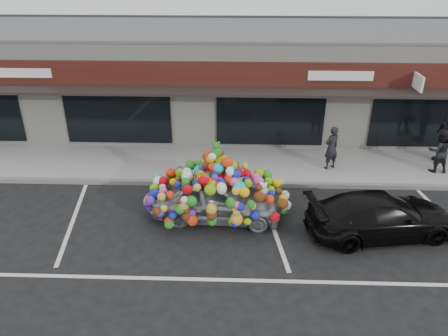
{
  "coord_description": "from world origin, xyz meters",
  "views": [
    {
      "loc": [
        1.74,
        -10.69,
        7.37
      ],
      "look_at": [
        1.33,
        1.4,
        1.24
      ],
      "focal_mm": 35.0,
      "sensor_mm": 36.0,
      "label": 1
    }
  ],
  "objects_px": {
    "black_sedan": "(381,215)",
    "pedestrian_a": "(331,148)",
    "pedestrian_c": "(444,138)",
    "toy_car": "(217,194)",
    "pedestrian_b": "(439,151)"
  },
  "relations": [
    {
      "from": "pedestrian_c",
      "to": "toy_car",
      "type": "bearing_deg",
      "value": -68.19
    },
    {
      "from": "toy_car",
      "to": "black_sedan",
      "type": "xyz_separation_m",
      "value": [
        4.67,
        -0.7,
        -0.21
      ]
    },
    {
      "from": "toy_car",
      "to": "pedestrian_b",
      "type": "xyz_separation_m",
      "value": [
        7.72,
        3.05,
        0.13
      ]
    },
    {
      "from": "toy_car",
      "to": "pedestrian_b",
      "type": "distance_m",
      "value": 8.3
    },
    {
      "from": "toy_car",
      "to": "pedestrian_b",
      "type": "relative_size",
      "value": 2.68
    },
    {
      "from": "pedestrian_c",
      "to": "pedestrian_a",
      "type": "bearing_deg",
      "value": -83.82
    },
    {
      "from": "black_sedan",
      "to": "pedestrian_b",
      "type": "relative_size",
      "value": 2.64
    },
    {
      "from": "toy_car",
      "to": "pedestrian_c",
      "type": "xyz_separation_m",
      "value": [
        8.21,
        3.9,
        0.28
      ]
    },
    {
      "from": "black_sedan",
      "to": "pedestrian_a",
      "type": "bearing_deg",
      "value": 0.72
    },
    {
      "from": "pedestrian_a",
      "to": "pedestrian_c",
      "type": "relative_size",
      "value": 0.84
    },
    {
      "from": "pedestrian_a",
      "to": "black_sedan",
      "type": "bearing_deg",
      "value": 70.33
    },
    {
      "from": "black_sedan",
      "to": "pedestrian_c",
      "type": "xyz_separation_m",
      "value": [
        3.54,
        4.6,
        0.49
      ]
    },
    {
      "from": "black_sedan",
      "to": "pedestrian_b",
      "type": "xyz_separation_m",
      "value": [
        3.05,
        3.75,
        0.34
      ]
    },
    {
      "from": "black_sedan",
      "to": "toy_car",
      "type": "bearing_deg",
      "value": 71.59
    },
    {
      "from": "pedestrian_a",
      "to": "pedestrian_c",
      "type": "xyz_separation_m",
      "value": [
        4.26,
        0.73,
        0.15
      ]
    }
  ]
}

